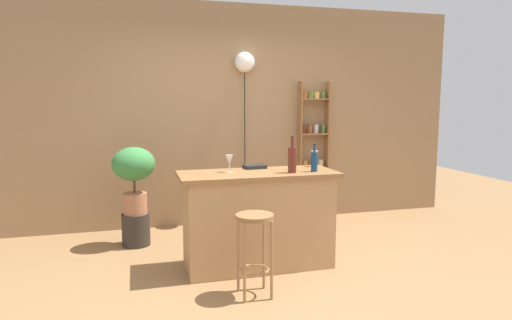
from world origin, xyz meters
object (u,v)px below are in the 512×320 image
cookbook (255,167)px  bar_stool (255,236)px  plant_stool (136,229)px  wine_glass_center (229,160)px  potted_plant (134,171)px  spice_shelf (313,149)px  bottle_olive_oil (314,161)px  bottle_wine_red (292,159)px  pendant_globe_light (245,64)px  wine_glass_left (315,155)px

cookbook → bar_stool: bearing=-111.3°
plant_stool → wine_glass_center: size_ratio=2.18×
potted_plant → wine_glass_center: bearing=-45.5°
plant_stool → spice_shelf: bearing=13.6°
bar_stool → wine_glass_center: bearing=94.7°
bar_stool → potted_plant: potted_plant is taller
bar_stool → bottle_olive_oil: bottle_olive_oil is taller
bottle_wine_red → pendant_globe_light: size_ratio=0.16×
pendant_globe_light → wine_glass_left: bearing=-73.4°
wine_glass_left → pendant_globe_light: size_ratio=0.07×
potted_plant → pendant_globe_light: (1.39, 0.60, 1.22)m
spice_shelf → pendant_globe_light: bearing=178.0°
spice_shelf → plant_stool: size_ratio=5.13×
bar_stool → wine_glass_left: (0.86, 0.83, 0.54)m
bottle_wine_red → cookbook: bearing=127.4°
bar_stool → bottle_wine_red: bearing=45.9°
plant_stool → potted_plant: size_ratio=0.49×
spice_shelf → wine_glass_center: spice_shelf is taller
plant_stool → wine_glass_left: bearing=-22.8°
spice_shelf → bottle_olive_oil: 1.75m
bottle_wine_red → cookbook: (-0.27, 0.35, -0.11)m
spice_shelf → wine_glass_left: bearing=-112.0°
bottle_olive_oil → spice_shelf: bearing=67.8°
bottle_wine_red → wine_glass_left: (0.36, 0.31, -0.01)m
spice_shelf → potted_plant: 2.39m
plant_stool → pendant_globe_light: pendant_globe_light is taller
bar_stool → cookbook: size_ratio=3.25×
spice_shelf → plant_stool: (-2.32, -0.56, -0.77)m
wine_glass_left → wine_glass_center: size_ratio=1.00×
potted_plant → wine_glass_center: (0.87, -0.89, 0.21)m
wine_glass_left → cookbook: bearing=176.5°
potted_plant → cookbook: (1.16, -0.72, 0.11)m
bottle_wine_red → pendant_globe_light: pendant_globe_light is taller
wine_glass_left → bottle_wine_red: bearing=-138.6°
plant_stool → wine_glass_center: 1.51m
spice_shelf → cookbook: size_ratio=8.75×
wine_glass_center → bottle_wine_red: bearing=-17.8°
plant_stool → bar_stool: bearing=-59.6°
bar_stool → wine_glass_left: size_ratio=4.16×
spice_shelf → plant_stool: bearing=-166.4°
spice_shelf → bottle_olive_oil: (-0.66, -1.62, 0.07)m
spice_shelf → potted_plant: size_ratio=2.50×
pendant_globe_light → bottle_wine_red: bearing=-88.4°
bottle_olive_oil → bottle_wine_red: bearing=-177.5°
bottle_olive_oil → wine_glass_center: (-0.79, 0.17, 0.02)m
plant_stool → wine_glass_left: wine_glass_left is taller
bar_stool → spice_shelf: 2.60m
spice_shelf → bottle_olive_oil: size_ratio=6.91×
plant_stool → potted_plant: bearing=0.0°
spice_shelf → bottle_wine_red: 1.86m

